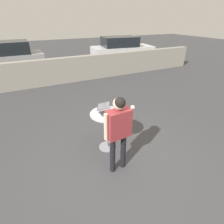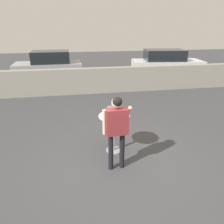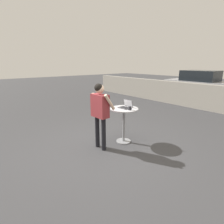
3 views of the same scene
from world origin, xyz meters
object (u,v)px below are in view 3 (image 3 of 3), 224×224
Objects in this scene: laptop at (126,106)px; parked_car_near_street at (197,83)px; standing_person at (100,108)px; cafe_table at (124,118)px; coffee_mug at (130,108)px.

laptop is 8.95m from parked_car_near_street.
cafe_table is at bearing 82.79° from standing_person.
cafe_table is at bearing -76.02° from parked_car_near_street.
standing_person is at bearing -77.57° from parked_car_near_street.
cafe_table is 3.02× the size of laptop.
parked_car_near_street is (-2.09, 9.47, -0.23)m from standing_person.
laptop is 0.24m from coffee_mug.
parked_car_near_street is at bearing 104.07° from laptop.
laptop is (-0.00, 0.06, 0.32)m from cafe_table.
laptop is 0.19× the size of standing_person.
parked_car_near_street reaches higher than cafe_table.
laptop is 2.92× the size of coffee_mug.
parked_car_near_street is (-2.18, 8.68, -0.17)m from laptop.
cafe_table is 0.25× the size of parked_car_near_street.
standing_person is (-0.32, -0.72, 0.06)m from coffee_mug.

